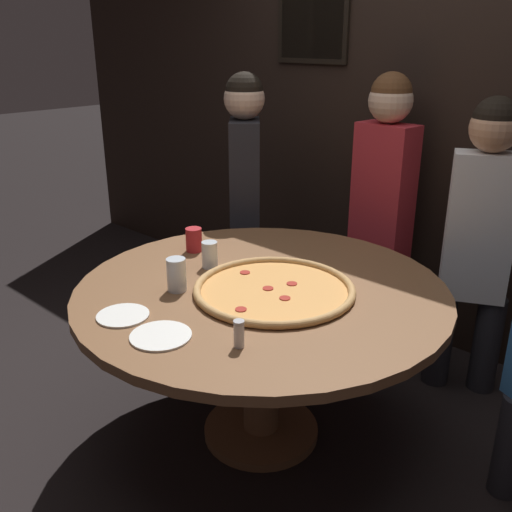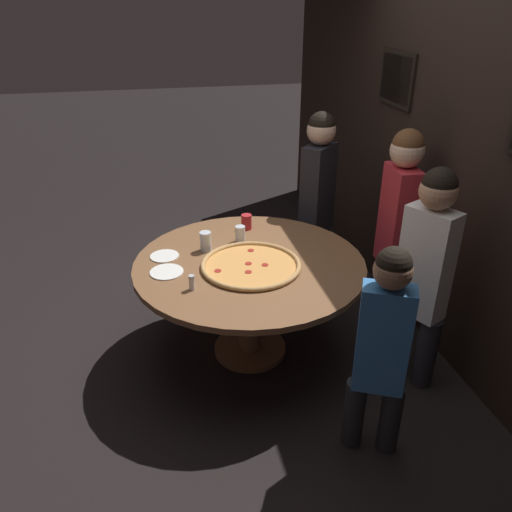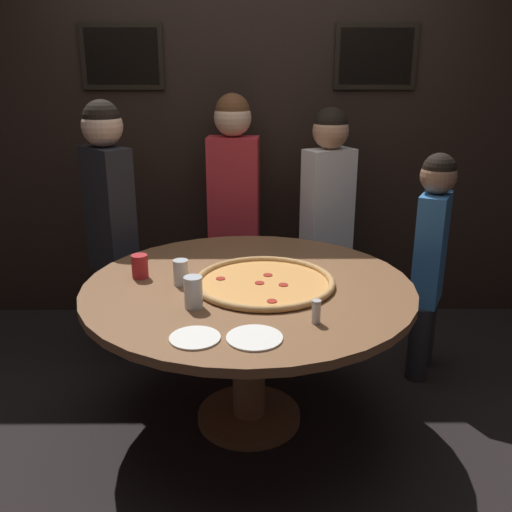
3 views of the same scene
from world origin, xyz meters
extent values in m
plane|color=black|center=(0.00, 0.00, 0.00)|extent=(24.00, 24.00, 0.00)
cube|color=black|center=(0.00, 1.37, 1.30)|extent=(6.40, 0.06, 2.60)
cube|color=black|center=(-0.80, 1.33, 1.75)|extent=(0.52, 0.02, 0.40)
cube|color=slate|center=(-0.80, 1.32, 1.75)|extent=(0.46, 0.01, 0.34)
cube|color=black|center=(0.80, 1.33, 1.75)|extent=(0.52, 0.02, 0.40)
cube|color=slate|center=(0.80, 1.32, 1.75)|extent=(0.46, 0.01, 0.34)
cylinder|color=brown|center=(0.00, 0.00, 0.72)|extent=(1.54, 1.54, 0.04)
cylinder|color=brown|center=(0.00, 0.00, 0.35)|extent=(0.16, 0.16, 0.70)
cylinder|color=brown|center=(0.00, 0.00, 0.02)|extent=(0.52, 0.52, 0.04)
cylinder|color=#E0994C|center=(0.07, -0.01, 0.75)|extent=(0.62, 0.62, 0.01)
torus|color=tan|center=(0.07, -0.01, 0.76)|extent=(0.66, 0.66, 0.03)
cylinder|color=#A8281E|center=(0.05, -0.02, 0.75)|extent=(0.04, 0.04, 0.00)
cylinder|color=#A8281E|center=(0.10, -0.23, 0.75)|extent=(0.04, 0.04, 0.00)
cylinder|color=#A8281E|center=(0.16, -0.04, 0.75)|extent=(0.04, 0.04, 0.00)
cylinder|color=#A8281E|center=(-0.13, 0.04, 0.75)|extent=(0.04, 0.04, 0.00)
cylinder|color=#A8281E|center=(0.09, 0.08, 0.75)|extent=(0.04, 0.04, 0.00)
cylinder|color=silver|center=(-0.23, -0.26, 0.81)|extent=(0.08, 0.08, 0.14)
cylinder|color=silver|center=(-0.31, 0.00, 0.80)|extent=(0.07, 0.07, 0.12)
cylinder|color=#B22328|center=(-0.52, 0.09, 0.80)|extent=(0.08, 0.08, 0.11)
cylinder|color=white|center=(-0.20, -0.55, 0.74)|extent=(0.19, 0.19, 0.01)
cylinder|color=white|center=(0.03, -0.55, 0.74)|extent=(0.22, 0.22, 0.01)
cylinder|color=silver|center=(0.27, -0.41, 0.78)|extent=(0.04, 0.04, 0.08)
cylinder|color=#B7B7BC|center=(0.27, -0.41, 0.83)|extent=(0.04, 0.04, 0.01)
cylinder|color=#232328|center=(-0.73, 0.67, 0.26)|extent=(0.20, 0.20, 0.53)
cylinder|color=#232328|center=(-0.89, 0.84, 0.26)|extent=(0.20, 0.20, 0.53)
cube|color=#232328|center=(-0.81, 0.75, 0.90)|extent=(0.34, 0.35, 0.74)
sphere|color=beige|center=(-0.81, 0.75, 1.38)|extent=(0.23, 0.23, 0.23)
sphere|color=black|center=(-0.81, 0.75, 1.42)|extent=(0.21, 0.21, 0.21)
cylinder|color=#232328|center=(0.02, 1.09, 0.27)|extent=(0.15, 0.15, 0.53)
cylinder|color=#232328|center=(-0.22, 1.11, 0.27)|extent=(0.15, 0.15, 0.53)
cube|color=red|center=(-0.10, 1.10, 0.91)|extent=(0.33, 0.20, 0.75)
sphere|color=beige|center=(-0.10, 1.10, 1.40)|extent=(0.23, 0.23, 0.23)
sphere|color=brown|center=(-0.10, 1.10, 1.44)|extent=(0.21, 0.21, 0.21)
cylinder|color=#232328|center=(1.04, 0.57, 0.22)|extent=(0.16, 0.16, 0.44)
cylinder|color=#232328|center=(0.95, 0.39, 0.22)|extent=(0.16, 0.16, 0.44)
cube|color=#3370B2|center=(1.00, 0.48, 0.75)|extent=(0.24, 0.30, 0.62)
sphere|color=#8C664C|center=(1.00, 0.48, 1.15)|extent=(0.19, 0.19, 0.19)
sphere|color=black|center=(1.00, 0.48, 1.19)|extent=(0.18, 0.18, 0.18)
cylinder|color=#232328|center=(0.59, 1.05, 0.25)|extent=(0.18, 0.18, 0.51)
cylinder|color=#232328|center=(0.39, 0.94, 0.25)|extent=(0.18, 0.18, 0.51)
cube|color=white|center=(0.49, 0.99, 0.86)|extent=(0.35, 0.28, 0.71)
sphere|color=tan|center=(0.49, 0.99, 1.33)|extent=(0.22, 0.22, 0.22)
sphere|color=black|center=(0.49, 0.99, 1.37)|extent=(0.20, 0.20, 0.20)
camera|label=1|loc=(1.44, -1.60, 1.71)|focal=40.00mm
camera|label=2|loc=(2.86, -0.61, 2.31)|focal=35.00mm
camera|label=3|loc=(0.02, -2.47, 1.74)|focal=40.00mm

